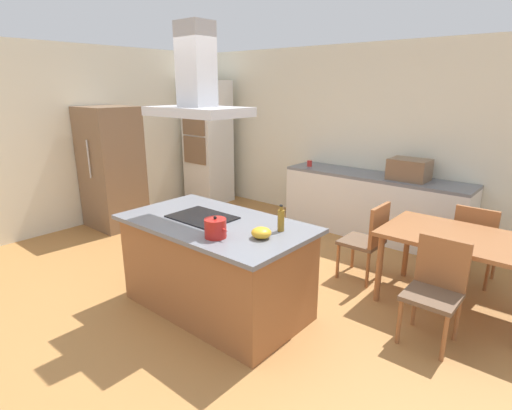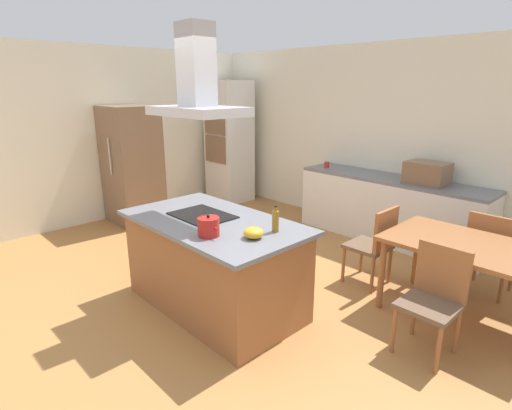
{
  "view_description": "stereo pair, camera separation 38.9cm",
  "coord_description": "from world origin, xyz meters",
  "px_view_note": "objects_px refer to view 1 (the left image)",
  "views": [
    {
      "loc": [
        2.58,
        -2.45,
        2.11
      ],
      "look_at": [
        0.16,
        0.4,
        1.0
      ],
      "focal_mm": 28.28,
      "sensor_mm": 36.0,
      "label": 1
    },
    {
      "loc": [
        2.86,
        -2.18,
        2.11
      ],
      "look_at": [
        0.16,
        0.4,
        1.0
      ],
      "focal_mm": 28.28,
      "sensor_mm": 36.0,
      "label": 2
    }
  ],
  "objects_px": {
    "cooktop": "(202,217)",
    "wall_oven_stack": "(208,143)",
    "chair_at_left_end": "(369,237)",
    "mixing_bowl": "(261,233)",
    "coffee_mug_red": "(310,163)",
    "olive_oil_bottle": "(281,220)",
    "chair_facing_island": "(436,284)",
    "dining_table": "(461,244)",
    "countertop_microwave": "(409,169)",
    "chair_facing_back_wall": "(475,240)",
    "refrigerator": "(112,168)",
    "range_hood": "(197,86)",
    "tea_kettle": "(216,228)"
  },
  "relations": [
    {
      "from": "wall_oven_stack",
      "to": "refrigerator",
      "type": "bearing_deg",
      "value": -92.38
    },
    {
      "from": "tea_kettle",
      "to": "chair_at_left_end",
      "type": "height_order",
      "value": "tea_kettle"
    },
    {
      "from": "chair_facing_island",
      "to": "cooktop",
      "type": "bearing_deg",
      "value": -156.15
    },
    {
      "from": "wall_oven_stack",
      "to": "chair_facing_back_wall",
      "type": "xyz_separation_m",
      "value": [
        4.66,
        -0.46,
        -0.59
      ]
    },
    {
      "from": "wall_oven_stack",
      "to": "chair_facing_island",
      "type": "height_order",
      "value": "wall_oven_stack"
    },
    {
      "from": "cooktop",
      "to": "mixing_bowl",
      "type": "relative_size",
      "value": 3.57
    },
    {
      "from": "refrigerator",
      "to": "chair_at_left_end",
      "type": "xyz_separation_m",
      "value": [
        3.83,
        0.8,
        -0.4
      ]
    },
    {
      "from": "olive_oil_bottle",
      "to": "dining_table",
      "type": "height_order",
      "value": "olive_oil_bottle"
    },
    {
      "from": "mixing_bowl",
      "to": "chair_facing_back_wall",
      "type": "bearing_deg",
      "value": 62.48
    },
    {
      "from": "wall_oven_stack",
      "to": "chair_at_left_end",
      "type": "height_order",
      "value": "wall_oven_stack"
    },
    {
      "from": "coffee_mug_red",
      "to": "wall_oven_stack",
      "type": "relative_size",
      "value": 0.04
    },
    {
      "from": "wall_oven_stack",
      "to": "dining_table",
      "type": "height_order",
      "value": "wall_oven_stack"
    },
    {
      "from": "cooktop",
      "to": "refrigerator",
      "type": "xyz_separation_m",
      "value": [
        -2.81,
        0.72,
        0.0
      ]
    },
    {
      "from": "cooktop",
      "to": "refrigerator",
      "type": "distance_m",
      "value": 2.9
    },
    {
      "from": "wall_oven_stack",
      "to": "chair_facing_back_wall",
      "type": "bearing_deg",
      "value": -5.64
    },
    {
      "from": "chair_facing_island",
      "to": "coffee_mug_red",
      "type": "bearing_deg",
      "value": 142.44
    },
    {
      "from": "cooktop",
      "to": "wall_oven_stack",
      "type": "relative_size",
      "value": 0.27
    },
    {
      "from": "chair_at_left_end",
      "to": "mixing_bowl",
      "type": "bearing_deg",
      "value": -98.98
    },
    {
      "from": "chair_facing_island",
      "to": "chair_facing_back_wall",
      "type": "height_order",
      "value": "same"
    },
    {
      "from": "cooktop",
      "to": "chair_facing_back_wall",
      "type": "distance_m",
      "value": 2.94
    },
    {
      "from": "olive_oil_bottle",
      "to": "dining_table",
      "type": "distance_m",
      "value": 1.78
    },
    {
      "from": "coffee_mug_red",
      "to": "dining_table",
      "type": "bearing_deg",
      "value": -26.93
    },
    {
      "from": "range_hood",
      "to": "mixing_bowl",
      "type": "bearing_deg",
      "value": -3.46
    },
    {
      "from": "cooktop",
      "to": "coffee_mug_red",
      "type": "distance_m",
      "value": 2.88
    },
    {
      "from": "cooktop",
      "to": "mixing_bowl",
      "type": "distance_m",
      "value": 0.77
    },
    {
      "from": "olive_oil_bottle",
      "to": "wall_oven_stack",
      "type": "relative_size",
      "value": 0.11
    },
    {
      "from": "countertop_microwave",
      "to": "chair_facing_island",
      "type": "xyz_separation_m",
      "value": [
        1.03,
        -2.03,
        -0.53
      ]
    },
    {
      "from": "chair_facing_island",
      "to": "chair_facing_back_wall",
      "type": "relative_size",
      "value": 1.0
    },
    {
      "from": "olive_oil_bottle",
      "to": "mixing_bowl",
      "type": "bearing_deg",
      "value": -94.9
    },
    {
      "from": "range_hood",
      "to": "chair_facing_back_wall",
      "type": "bearing_deg",
      "value": 48.5
    },
    {
      "from": "mixing_bowl",
      "to": "olive_oil_bottle",
      "type": "bearing_deg",
      "value": 85.1
    },
    {
      "from": "coffee_mug_red",
      "to": "chair_facing_island",
      "type": "bearing_deg",
      "value": -37.56
    },
    {
      "from": "tea_kettle",
      "to": "wall_oven_stack",
      "type": "bearing_deg",
      "value": 137.59
    },
    {
      "from": "chair_facing_back_wall",
      "to": "countertop_microwave",
      "type": "bearing_deg",
      "value": 145.98
    },
    {
      "from": "wall_oven_stack",
      "to": "range_hood",
      "type": "distance_m",
      "value": 3.93
    },
    {
      "from": "countertop_microwave",
      "to": "chair_facing_back_wall",
      "type": "distance_m",
      "value": 1.35
    },
    {
      "from": "cooktop",
      "to": "countertop_microwave",
      "type": "relative_size",
      "value": 1.2
    },
    {
      "from": "mixing_bowl",
      "to": "countertop_microwave",
      "type": "height_order",
      "value": "countertop_microwave"
    },
    {
      "from": "olive_oil_bottle",
      "to": "wall_oven_stack",
      "type": "distance_m",
      "value": 4.29
    },
    {
      "from": "dining_table",
      "to": "chair_at_left_end",
      "type": "height_order",
      "value": "chair_at_left_end"
    },
    {
      "from": "mixing_bowl",
      "to": "chair_facing_back_wall",
      "type": "height_order",
      "value": "mixing_bowl"
    },
    {
      "from": "cooktop",
      "to": "chair_at_left_end",
      "type": "relative_size",
      "value": 0.67
    },
    {
      "from": "olive_oil_bottle",
      "to": "dining_table",
      "type": "relative_size",
      "value": 0.17
    },
    {
      "from": "coffee_mug_red",
      "to": "wall_oven_stack",
      "type": "height_order",
      "value": "wall_oven_stack"
    },
    {
      "from": "tea_kettle",
      "to": "range_hood",
      "type": "xyz_separation_m",
      "value": [
        -0.47,
        0.28,
        1.12
      ]
    },
    {
      "from": "refrigerator",
      "to": "dining_table",
      "type": "relative_size",
      "value": 1.3
    },
    {
      "from": "cooktop",
      "to": "olive_oil_bottle",
      "type": "relative_size",
      "value": 2.55
    },
    {
      "from": "olive_oil_bottle",
      "to": "chair_facing_island",
      "type": "relative_size",
      "value": 0.26
    },
    {
      "from": "dining_table",
      "to": "cooktop",
      "type": "bearing_deg",
      "value": -141.82
    },
    {
      "from": "olive_oil_bottle",
      "to": "wall_oven_stack",
      "type": "height_order",
      "value": "wall_oven_stack"
    }
  ]
}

